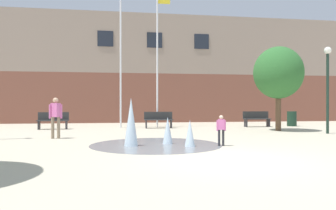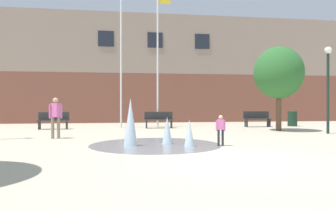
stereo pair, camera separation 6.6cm
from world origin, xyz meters
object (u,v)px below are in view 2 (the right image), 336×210
at_px(park_bench_under_left_flagpole, 53,120).
at_px(park_bench_under_right_flagpole, 257,119).
at_px(street_tree_near_building, 279,73).
at_px(park_bench_center, 159,119).
at_px(flagpole_left, 121,47).
at_px(adult_near_bench, 56,115).
at_px(flagpole_right, 158,54).
at_px(trash_can, 292,119).
at_px(child_in_fountain, 221,128).
at_px(lamp_post_right_lane, 328,77).

distance_m(park_bench_under_left_flagpole, park_bench_under_right_flagpole, 11.52).
xyz_separation_m(park_bench_under_left_flagpole, street_tree_near_building, (11.38, -2.79, 2.42)).
relative_size(park_bench_center, flagpole_left, 0.18).
bearing_deg(park_bench_under_left_flagpole, adult_near_bench, -78.30).
distance_m(park_bench_under_left_flagpole, flagpole_right, 6.86).
distance_m(adult_near_bench, flagpole_right, 7.98).
xyz_separation_m(park_bench_under_left_flagpole, trash_can, (13.88, 0.33, -0.03)).
bearing_deg(flagpole_left, trash_can, -1.59).
bearing_deg(flagpole_right, street_tree_near_building, -31.02).
height_order(flagpole_right, street_tree_near_building, flagpole_right).
relative_size(park_bench_under_right_flagpole, street_tree_near_building, 0.38).
xyz_separation_m(park_bench_under_left_flagpole, adult_near_bench, (1.02, -4.94, 0.45)).
bearing_deg(child_in_fountain, park_bench_under_left_flagpole, 145.50).
bearing_deg(park_bench_under_left_flagpole, park_bench_under_right_flagpole, 0.63).
bearing_deg(child_in_fountain, trash_can, 65.36).
height_order(park_bench_under_left_flagpole, flagpole_left, flagpole_left).
relative_size(park_bench_under_left_flagpole, flagpole_right, 0.20).
bearing_deg(park_bench_center, trash_can, 2.37).
bearing_deg(flagpole_left, lamp_post_right_lane, -29.39).
bearing_deg(park_bench_under_right_flagpole, street_tree_near_building, -92.89).
bearing_deg(flagpole_left, flagpole_right, -0.00).
distance_m(park_bench_under_left_flagpole, child_in_fountain, 10.48).
height_order(park_bench_center, adult_near_bench, adult_near_bench).
height_order(park_bench_under_right_flagpole, child_in_fountain, child_in_fountain).
bearing_deg(park_bench_under_right_flagpole, park_bench_under_left_flagpole, -179.37).
distance_m(park_bench_under_right_flagpole, flagpole_right, 6.95).
xyz_separation_m(park_bench_under_right_flagpole, flagpole_right, (-5.82, 0.49, 3.77)).
bearing_deg(trash_can, flagpole_left, 178.41).
bearing_deg(park_bench_center, flagpole_left, 163.16).
xyz_separation_m(park_bench_under_left_flagpole, park_bench_center, (5.67, -0.01, 0.00)).
bearing_deg(child_in_fountain, lamp_post_right_lane, 45.45).
height_order(child_in_fountain, adult_near_bench, adult_near_bench).
relative_size(flagpole_left, flagpole_right, 1.09).
relative_size(park_bench_under_right_flagpole, lamp_post_right_lane, 0.41).
bearing_deg(adult_near_bench, park_bench_under_left_flagpole, -41.19).
bearing_deg(child_in_fountain, flagpole_right, 112.34).
bearing_deg(lamp_post_right_lane, flagpole_right, 143.92).
relative_size(flagpole_right, lamp_post_right_lane, 2.03).
bearing_deg(street_tree_near_building, flagpole_left, 156.30).
height_order(park_bench_center, park_bench_under_right_flagpole, same).
relative_size(park_bench_under_right_flagpole, adult_near_bench, 1.01).
relative_size(park_bench_under_left_flagpole, park_bench_under_right_flagpole, 1.00).
relative_size(park_bench_under_left_flagpole, child_in_fountain, 1.62).
bearing_deg(park_bench_under_right_flagpole, flagpole_right, 175.18).
relative_size(park_bench_under_left_flagpole, lamp_post_right_lane, 0.41).
distance_m(park_bench_center, trash_can, 8.21).
bearing_deg(lamp_post_right_lane, trash_can, 78.13).
distance_m(flagpole_left, trash_can, 11.08).
relative_size(flagpole_right, street_tree_near_building, 1.89).
height_order(park_bench_center, flagpole_left, flagpole_left).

